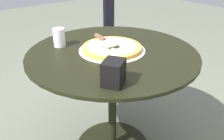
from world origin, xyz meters
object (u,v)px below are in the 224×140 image
Objects in this scene: patio_table at (112,78)px; pizza_server at (104,40)px; napkin_dispenser at (114,73)px; patio_chair_far at (119,32)px; pizza_on_tray at (112,48)px; drinking_cup at (59,37)px.

pizza_server reaches higher than patio_table.
patio_chair_far is (-1.00, -1.14, -0.31)m from napkin_dispenser.
pizza_server is 1.14m from patio_chair_far.
napkin_dispenser is (0.23, 0.30, 0.24)m from patio_table.
pizza_on_tray is 0.07m from pizza_server.
napkin_dispenser reaches higher than patio_chair_far.
patio_chair_far is (-0.77, -0.84, -0.07)m from patio_table.
patio_chair_far is (-0.78, -0.78, -0.31)m from pizza_server.
patio_table is 8.91× the size of napkin_dispenser.
pizza_on_tray is at bearing 129.19° from drinking_cup.
drinking_cup is 0.99× the size of napkin_dispenser.
patio_table is at bearing 65.94° from pizza_on_tray.
drinking_cup is at bearing 30.63° from patio_chair_far.
napkin_dispenser is (0.24, 0.31, 0.04)m from pizza_on_tray.
drinking_cup reaches higher than pizza_server.
drinking_cup is 0.13× the size of patio_chair_far.
patio_table is 4.67× the size of pizza_server.
drinking_cup is (0.19, -0.20, 0.00)m from pizza_server.
pizza_on_tray is 0.45× the size of patio_chair_far.
patio_chair_far is at bearing 15.84° from napkin_dispenser.
napkin_dispenser reaches higher than patio_table.
pizza_server is at bearing 44.85° from patio_chair_far.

